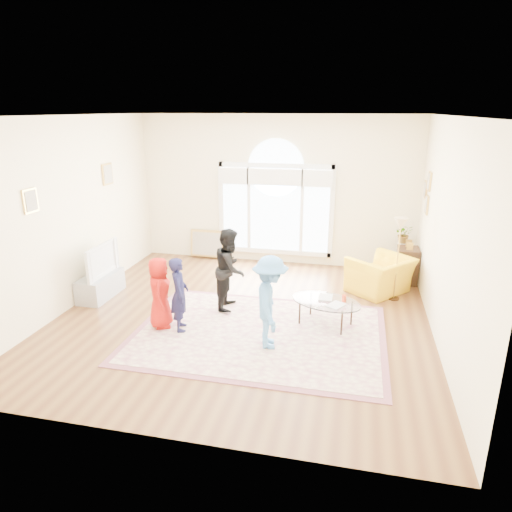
% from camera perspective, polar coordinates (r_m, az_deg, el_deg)
% --- Properties ---
extents(ground, '(6.00, 6.00, 0.00)m').
position_cam_1_polar(ground, '(7.62, -1.74, -7.68)').
color(ground, '#54311A').
rests_on(ground, ground).
extents(room_shell, '(6.00, 6.00, 6.00)m').
position_cam_1_polar(room_shell, '(9.79, 2.36, 7.77)').
color(room_shell, beige).
rests_on(room_shell, ground).
extents(area_rug, '(3.60, 2.60, 0.02)m').
position_cam_1_polar(area_rug, '(7.09, 0.35, -9.64)').
color(area_rug, beige).
rests_on(area_rug, ground).
extents(rug_border, '(3.80, 2.80, 0.01)m').
position_cam_1_polar(rug_border, '(7.10, 0.35, -9.67)').
color(rug_border, '#874C5B').
rests_on(rug_border, ground).
extents(tv_console, '(0.45, 1.00, 0.42)m').
position_cam_1_polar(tv_console, '(8.83, -18.86, -3.53)').
color(tv_console, '#96999F').
rests_on(tv_console, ground).
extents(television, '(0.17, 1.02, 0.58)m').
position_cam_1_polar(television, '(8.66, -19.14, -0.43)').
color(television, black).
rests_on(television, tv_console).
extents(coffee_table, '(1.29, 1.05, 0.54)m').
position_cam_1_polar(coffee_table, '(7.28, 8.76, -5.71)').
color(coffee_table, silver).
rests_on(coffee_table, ground).
extents(armchair, '(1.37, 1.39, 0.68)m').
position_cam_1_polar(armchair, '(8.81, 15.26, -2.32)').
color(armchair, yellow).
rests_on(armchair, ground).
extents(side_cabinet, '(0.40, 0.50, 0.70)m').
position_cam_1_polar(side_cabinet, '(9.48, 18.36, -1.11)').
color(side_cabinet, black).
rests_on(side_cabinet, ground).
extents(floor_lamp, '(0.27, 0.27, 1.51)m').
position_cam_1_polar(floor_lamp, '(8.29, 17.59, 3.05)').
color(floor_lamp, black).
rests_on(floor_lamp, ground).
extents(plant_pedestal, '(0.20, 0.20, 0.70)m').
position_cam_1_polar(plant_pedestal, '(9.82, 17.72, -0.38)').
color(plant_pedestal, white).
rests_on(plant_pedestal, ground).
extents(potted_plant, '(0.35, 0.31, 0.37)m').
position_cam_1_polar(potted_plant, '(9.68, 18.01, 2.64)').
color(potted_plant, '#33722D').
rests_on(potted_plant, plant_pedestal).
extents(leaning_picture, '(0.80, 0.14, 0.62)m').
position_cam_1_polar(leaning_picture, '(10.62, -6.01, -0.23)').
color(leaning_picture, tan).
rests_on(leaning_picture, ground).
extents(child_red, '(0.51, 0.64, 1.13)m').
position_cam_1_polar(child_red, '(7.23, -11.94, -4.48)').
color(child_red, '#B3150E').
rests_on(child_red, area_rug).
extents(child_navy, '(0.41, 0.50, 1.17)m').
position_cam_1_polar(child_navy, '(7.06, -9.55, -4.73)').
color(child_navy, '#17173C').
rests_on(child_navy, area_rug).
extents(child_black, '(0.56, 0.70, 1.39)m').
position_cam_1_polar(child_black, '(7.72, -3.24, -1.60)').
color(child_black, black).
rests_on(child_black, area_rug).
extents(child_blue, '(0.69, 0.97, 1.36)m').
position_cam_1_polar(child_blue, '(6.45, 1.77, -5.81)').
color(child_blue, '#5090D8').
rests_on(child_blue, area_rug).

